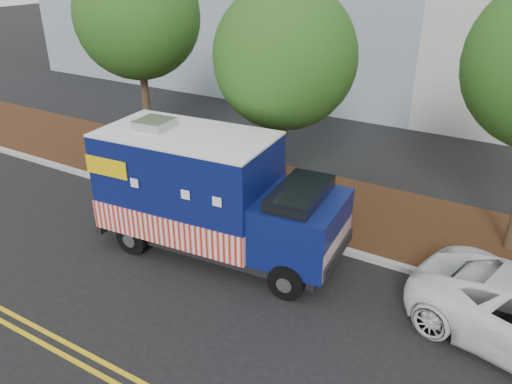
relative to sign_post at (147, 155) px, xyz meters
The scene contains 9 objects.
ground 4.11m from the sign_post, 26.66° to the right, with size 120.00×120.00×0.00m, color black.
curb 3.71m from the sign_post, ahead, with size 120.00×0.18×0.15m, color #9E9E99.
mulch_strip 4.08m from the sign_post, 26.25° to the left, with size 120.00×4.00×0.15m, color black.
centerline_near 7.24m from the sign_post, 60.50° to the right, with size 120.00×0.10×0.01m, color gold.
centerline_far 7.46m from the sign_post, 61.46° to the right, with size 120.00×0.10×0.01m, color gold.
tree_a 4.46m from the sign_post, 130.39° to the left, with size 4.03×4.03×7.10m.
tree_b 5.33m from the sign_post, 18.33° to the left, with size 3.92×3.92×6.33m.
sign_post is the anchor object (origin of this frame).
food_truck 4.19m from the sign_post, 27.11° to the right, with size 6.37×2.83×3.27m.
Camera 1 is at (6.84, -9.01, 6.97)m, focal length 35.00 mm.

